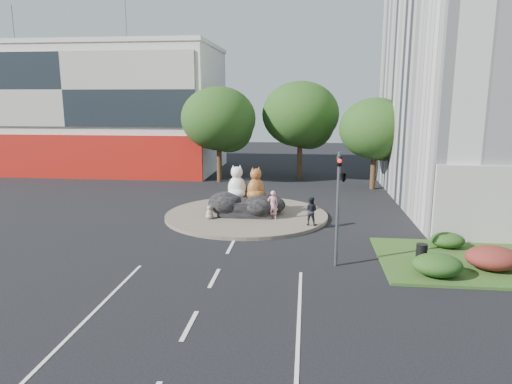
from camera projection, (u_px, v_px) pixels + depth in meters
ground at (214, 278)px, 18.58m from camera, size 120.00×120.00×0.00m
roundabout_island at (247, 215)px, 28.30m from camera, size 10.00×10.00×0.20m
rock_plinth at (246, 206)px, 28.19m from camera, size 3.20×2.60×0.90m
shophouse_block at (95, 109)px, 46.48m from camera, size 25.20×12.30×17.40m
grass_verge at (494, 263)px, 20.18m from camera, size 10.00×6.00×0.12m
tree_left at (220, 122)px, 39.44m from camera, size 6.46×6.46×8.27m
tree_mid at (301, 117)px, 40.56m from camera, size 6.84×6.84×8.76m
tree_right at (376, 132)px, 36.20m from camera, size 5.70×5.70×7.30m
hedge_near_green at (437, 265)px, 18.46m from camera, size 2.00×1.60×0.90m
hedge_red at (492, 258)px, 19.15m from camera, size 2.20×1.76×0.99m
hedge_back_green at (448, 240)px, 22.01m from camera, size 1.60×1.28×0.72m
traffic_light at (341, 185)px, 19.24m from camera, size 0.44×1.24×5.00m
street_lamp at (482, 149)px, 24.06m from camera, size 2.34×0.22×8.06m
cat_white at (237, 182)px, 28.05m from camera, size 1.31×1.14×2.12m
cat_tabby at (256, 183)px, 27.78m from camera, size 1.59×1.53×2.04m
kitten_calico at (209, 212)px, 26.99m from camera, size 0.50×0.43×0.82m
kitten_white at (271, 210)px, 27.64m from camera, size 0.58×0.55×0.76m
pedestrian_pink at (273, 205)px, 26.80m from camera, size 0.67×0.49×1.72m
pedestrian_dark at (311, 211)px, 25.56m from camera, size 0.91×0.79×1.63m
parked_car at (110, 170)px, 42.38m from camera, size 4.06×1.56×1.32m
litter_bin at (422, 253)px, 20.08m from camera, size 0.51×0.51×0.80m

